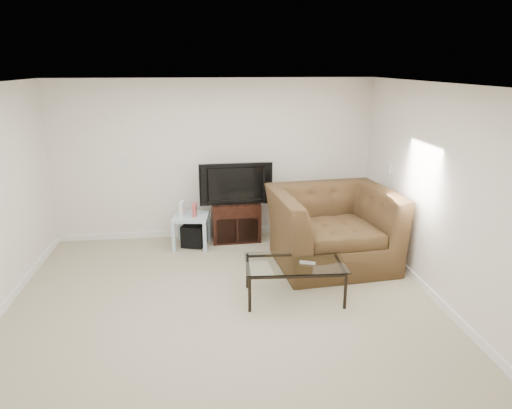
{
  "coord_description": "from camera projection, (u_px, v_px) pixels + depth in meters",
  "views": [
    {
      "loc": [
        -0.2,
        -4.57,
        2.7
      ],
      "look_at": [
        0.5,
        1.2,
        0.9
      ],
      "focal_mm": 32.0,
      "sensor_mm": 36.0,
      "label": 1
    }
  ],
  "objects": [
    {
      "name": "floor",
      "position": [
        225.0,
        313.0,
        5.16
      ],
      "size": [
        5.0,
        5.0,
        0.0
      ],
      "primitive_type": "plane",
      "color": "tan",
      "rests_on": "ground"
    },
    {
      "name": "ceiling",
      "position": [
        220.0,
        85.0,
        4.42
      ],
      "size": [
        5.0,
        5.0,
        0.0
      ],
      "primitive_type": "plane",
      "color": "white",
      "rests_on": "ground"
    },
    {
      "name": "wall_back",
      "position": [
        215.0,
        160.0,
        7.16
      ],
      "size": [
        5.0,
        0.02,
        2.5
      ],
      "primitive_type": "cube",
      "color": "silver",
      "rests_on": "ground"
    },
    {
      "name": "wall_right",
      "position": [
        447.0,
        200.0,
        5.07
      ],
      "size": [
        0.02,
        5.0,
        2.5
      ],
      "primitive_type": "cube",
      "color": "silver",
      "rests_on": "ground"
    },
    {
      "name": "plate_back",
      "position": [
        123.0,
        162.0,
        6.98
      ],
      "size": [
        0.12,
        0.02,
        0.12
      ],
      "primitive_type": "cube",
      "color": "white",
      "rests_on": "wall_back"
    },
    {
      "name": "plate_right_switch",
      "position": [
        389.0,
        168.0,
        6.59
      ],
      "size": [
        0.02,
        0.09,
        0.13
      ],
      "primitive_type": "cube",
      "color": "white",
      "rests_on": "wall_right"
    },
    {
      "name": "plate_right_outlet",
      "position": [
        392.0,
        237.0,
        6.58
      ],
      "size": [
        0.02,
        0.08,
        0.12
      ],
      "primitive_type": "cube",
      "color": "white",
      "rests_on": "wall_right"
    },
    {
      "name": "tv_stand",
      "position": [
        236.0,
        220.0,
        7.26
      ],
      "size": [
        0.77,
        0.55,
        0.62
      ],
      "primitive_type": null,
      "rotation": [
        0.0,
        0.0,
        0.04
      ],
      "color": "black",
      "rests_on": "floor"
    },
    {
      "name": "dvd_player",
      "position": [
        236.0,
        209.0,
        7.16
      ],
      "size": [
        0.42,
        0.3,
        0.06
      ],
      "primitive_type": "cube",
      "rotation": [
        0.0,
        0.0,
        0.04
      ],
      "color": "black",
      "rests_on": "tv_stand"
    },
    {
      "name": "television",
      "position": [
        235.0,
        182.0,
        7.04
      ],
      "size": [
        1.05,
        0.24,
        0.65
      ],
      "primitive_type": "imported",
      "rotation": [
        0.0,
        0.0,
        0.03
      ],
      "color": "black",
      "rests_on": "tv_stand"
    },
    {
      "name": "side_table",
      "position": [
        192.0,
        231.0,
        6.98
      ],
      "size": [
        0.58,
        0.58,
        0.5
      ],
      "primitive_type": null,
      "rotation": [
        0.0,
        0.0,
        -0.14
      ],
      "color": "#AAC7D3",
      "rests_on": "floor"
    },
    {
      "name": "subwoofer",
      "position": [
        194.0,
        235.0,
        7.02
      ],
      "size": [
        0.41,
        0.41,
        0.33
      ],
      "primitive_type": "cube",
      "rotation": [
        0.0,
        0.0,
        -0.31
      ],
      "color": "black",
      "rests_on": "floor"
    },
    {
      "name": "game_console",
      "position": [
        182.0,
        209.0,
        6.86
      ],
      "size": [
        0.1,
        0.17,
        0.23
      ],
      "primitive_type": "cube",
      "rotation": [
        0.0,
        0.0,
        -0.28
      ],
      "color": "white",
      "rests_on": "side_table"
    },
    {
      "name": "game_case",
      "position": [
        195.0,
        210.0,
        6.86
      ],
      "size": [
        0.07,
        0.15,
        0.2
      ],
      "primitive_type": "cube",
      "rotation": [
        0.0,
        0.0,
        -0.16
      ],
      "color": "#CC4C4C",
      "rests_on": "side_table"
    },
    {
      "name": "recliner",
      "position": [
        333.0,
        215.0,
        6.26
      ],
      "size": [
        1.71,
        1.2,
        1.42
      ],
      "primitive_type": "imported",
      "rotation": [
        0.0,
        0.0,
        0.09
      ],
      "color": "brown",
      "rests_on": "floor"
    },
    {
      "name": "coffee_table",
      "position": [
        294.0,
        280.0,
        5.43
      ],
      "size": [
        1.21,
        0.73,
        0.46
      ],
      "primitive_type": null,
      "rotation": [
        0.0,
        0.0,
        -0.06
      ],
      "color": "black",
      "rests_on": "floor"
    },
    {
      "name": "remote",
      "position": [
        307.0,
        263.0,
        5.33
      ],
      "size": [
        0.19,
        0.12,
        0.02
      ],
      "primitive_type": "cube",
      "rotation": [
        0.0,
        0.0,
        -0.39
      ],
      "color": "#B2B2B7",
      "rests_on": "coffee_table"
    }
  ]
}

